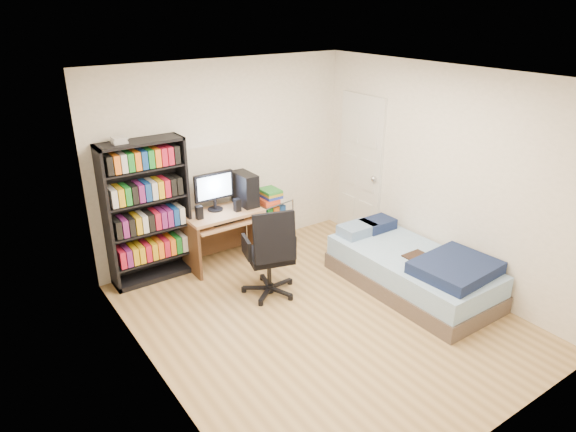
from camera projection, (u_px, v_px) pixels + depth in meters
room at (324, 209)px, 4.98m from camera, size 3.58×4.08×2.58m
media_shelf at (147, 211)px, 5.92m from camera, size 0.96×0.32×1.77m
computer_desk at (228, 214)px, 6.45m from camera, size 0.95×0.55×1.19m
office_chair at (270, 268)px, 5.78m from camera, size 0.78×0.78×1.07m
wire_cart at (270, 210)px, 6.78m from camera, size 0.58×0.46×0.86m
bed at (413, 270)px, 5.92m from camera, size 0.99×1.98×0.56m
door at (360, 168)px, 7.01m from camera, size 0.12×0.80×2.00m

